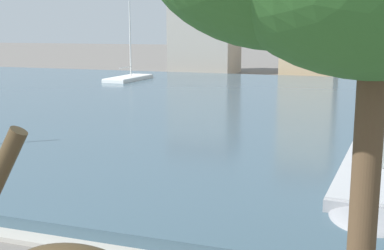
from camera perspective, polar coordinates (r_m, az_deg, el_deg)
harbor_water at (r=31.05m, az=7.14°, el=1.90°), size 76.16×40.74×0.43m
quay_edge_coping at (r=12.40m, az=-14.38°, el=-12.79°), size 76.16×0.50×0.12m
sailboat_white at (r=46.46m, az=-6.75°, el=5.05°), size 2.26×6.74×7.33m
sailboat_grey at (r=16.25m, az=20.28°, el=-6.14°), size 2.86×9.31×5.85m
townhouse_end_terrace at (r=57.93m, az=1.49°, el=10.68°), size 7.05×6.10×9.74m
townhouse_corner_house at (r=55.47m, az=13.28°, el=11.12°), size 5.51×7.90×11.13m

